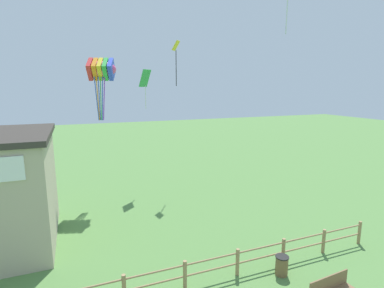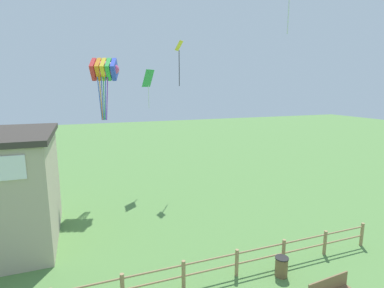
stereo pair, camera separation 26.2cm
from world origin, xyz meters
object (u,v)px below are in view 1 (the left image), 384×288
kite_green_diamond (145,81)px  kite_yellow_diamond (176,55)px  kite_rainbow_parafoil (101,70)px  trash_bin (282,265)px

kite_green_diamond → kite_yellow_diamond: size_ratio=0.89×
kite_rainbow_parafoil → kite_yellow_diamond: kite_yellow_diamond is taller
trash_bin → kite_rainbow_parafoil: (-5.21, 11.31, 7.78)m
kite_green_diamond → kite_rainbow_parafoil: bearing=-156.9°
kite_rainbow_parafoil → kite_green_diamond: bearing=23.1°
trash_bin → kite_green_diamond: size_ratio=0.28×
trash_bin → kite_rainbow_parafoil: bearing=114.7°
kite_green_diamond → kite_yellow_diamond: bearing=-21.3°
kite_rainbow_parafoil → kite_green_diamond: 3.35m
trash_bin → kite_green_diamond: (-2.19, 12.60, 7.14)m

